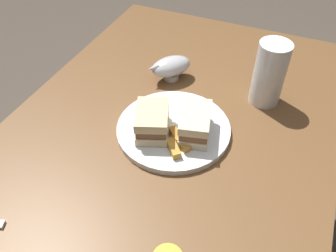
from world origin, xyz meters
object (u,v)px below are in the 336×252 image
plate (174,129)px  sandwich_half_left (152,122)px  sandwich_half_right (195,124)px  gravy_boat (171,67)px  pint_glass (268,78)px

plate → sandwich_half_left: 0.07m
sandwich_half_right → gravy_boat: bearing=-143.9°
sandwich_half_left → sandwich_half_right: 0.10m
pint_glass → gravy_boat: (0.01, -0.26, -0.03)m
pint_glass → gravy_boat: pint_glass is taller
pint_glass → gravy_boat: 0.27m
gravy_boat → plate: bearing=24.6°
sandwich_half_left → pint_glass: 0.32m
sandwich_half_left → pint_glass: pint_glass is taller
sandwich_half_right → plate: bearing=-91.0°
plate → gravy_boat: 0.22m
plate → pint_glass: 0.28m
plate → sandwich_half_right: (0.00, 0.05, 0.04)m
sandwich_half_left → sandwich_half_right: (-0.04, 0.09, -0.00)m
plate → gravy_boat: (-0.20, -0.09, 0.03)m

